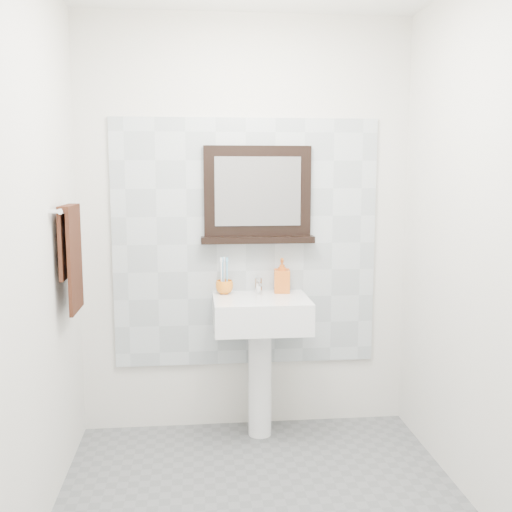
{
  "coord_description": "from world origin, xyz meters",
  "views": [
    {
      "loc": [
        -0.31,
        -2.51,
        1.59
      ],
      "look_at": [
        0.01,
        0.55,
        1.15
      ],
      "focal_mm": 42.0,
      "sensor_mm": 36.0,
      "label": 1
    }
  ],
  "objects_px": {
    "pedestal_sink": "(261,328)",
    "soap_dispenser": "(282,276)",
    "framed_mirror": "(257,197)",
    "hand_towel": "(71,250)",
    "toothbrush_cup": "(224,287)"
  },
  "relations": [
    {
      "from": "pedestal_sink",
      "to": "framed_mirror",
      "type": "relative_size",
      "value": 1.41
    },
    {
      "from": "pedestal_sink",
      "to": "soap_dispenser",
      "type": "relative_size",
      "value": 4.62
    },
    {
      "from": "pedestal_sink",
      "to": "toothbrush_cup",
      "type": "distance_m",
      "value": 0.33
    },
    {
      "from": "pedestal_sink",
      "to": "soap_dispenser",
      "type": "height_order",
      "value": "soap_dispenser"
    },
    {
      "from": "toothbrush_cup",
      "to": "soap_dispenser",
      "type": "bearing_deg",
      "value": 0.9
    },
    {
      "from": "framed_mirror",
      "to": "hand_towel",
      "type": "xyz_separation_m",
      "value": [
        -1.01,
        -0.45,
        -0.25
      ]
    },
    {
      "from": "pedestal_sink",
      "to": "hand_towel",
      "type": "distance_m",
      "value": 1.16
    },
    {
      "from": "soap_dispenser",
      "to": "hand_towel",
      "type": "relative_size",
      "value": 0.38
    },
    {
      "from": "hand_towel",
      "to": "framed_mirror",
      "type": "bearing_deg",
      "value": 24.08
    },
    {
      "from": "soap_dispenser",
      "to": "toothbrush_cup",
      "type": "bearing_deg",
      "value": -172.87
    },
    {
      "from": "pedestal_sink",
      "to": "soap_dispenser",
      "type": "xyz_separation_m",
      "value": [
        0.14,
        0.13,
        0.29
      ]
    },
    {
      "from": "toothbrush_cup",
      "to": "framed_mirror",
      "type": "distance_m",
      "value": 0.57
    },
    {
      "from": "framed_mirror",
      "to": "hand_towel",
      "type": "height_order",
      "value": "framed_mirror"
    },
    {
      "from": "framed_mirror",
      "to": "hand_towel",
      "type": "distance_m",
      "value": 1.13
    },
    {
      "from": "soap_dispenser",
      "to": "pedestal_sink",
      "type": "bearing_deg",
      "value": -131.69
    }
  ]
}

